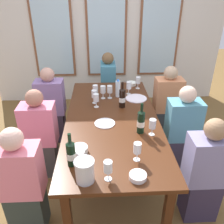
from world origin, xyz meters
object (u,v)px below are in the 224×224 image
wine_bottle_1 (71,153)px  wine_glass_10 (95,89)px  seated_person_0 (52,108)px  white_plate_1 (136,98)px  wine_glass_7 (108,167)px  dining_table (112,123)px  tasting_bowl_2 (80,149)px  seated_person_1 (167,105)px  wine_glass_4 (94,94)px  wine_glass_6 (137,149)px  wine_glass_8 (153,125)px  seated_person_5 (182,132)px  tasting_bowl_1 (131,84)px  water_bottle (118,89)px  wine_glass_3 (138,80)px  wine_bottle_2 (122,98)px  wine_glass_1 (81,157)px  seated_person_2 (23,185)px  wine_glass_9 (96,98)px  seated_person_3 (205,174)px  seated_person_6 (108,87)px  seated_person_4 (41,137)px  wine_glass_0 (103,90)px  wine_glass_2 (129,86)px  metal_pitcher (85,171)px  tasting_bowl_0 (138,176)px  wine_bottle_0 (141,122)px  white_plate_0 (105,123)px

wine_bottle_1 → wine_glass_10: wine_bottle_1 is taller
seated_person_0 → white_plate_1: bearing=-10.5°
wine_glass_7 → dining_table: bearing=85.2°
tasting_bowl_2 → seated_person_1: bearing=48.4°
wine_bottle_1 → wine_glass_4: bearing=81.6°
wine_glass_6 → wine_glass_8: size_ratio=1.00×
wine_glass_6 → seated_person_0: (-1.00, 1.44, -0.33)m
dining_table → seated_person_5: 0.84m
tasting_bowl_1 → water_bottle: bearing=-120.0°
dining_table → wine_glass_3: wine_glass_3 is taller
wine_bottle_2 → wine_glass_1: wine_bottle_2 is taller
seated_person_1 → seated_person_2: bearing=-138.4°
wine_glass_9 → dining_table: bearing=-57.6°
wine_glass_7 → tasting_bowl_1: bearing=77.9°
dining_table → seated_person_3: seated_person_3 is taller
dining_table → tasting_bowl_2: size_ratio=14.74×
seated_person_6 → seated_person_4: bearing=-119.6°
wine_glass_1 → seated_person_0: bearing=109.2°
white_plate_1 → seated_person_5: size_ratio=0.25×
wine_glass_0 → wine_glass_2: 0.37m
wine_bottle_1 → water_bottle: (0.48, 1.34, -0.00)m
wine_glass_1 → wine_bottle_1: bearing=145.3°
metal_pitcher → tasting_bowl_2: bearing=100.6°
tasting_bowl_1 → wine_glass_3: 0.18m
wine_glass_1 → wine_glass_3: (0.70, 1.66, 0.00)m
seated_person_5 → seated_person_2: bearing=-155.1°
wine_glass_0 → seated_person_3: bearing=-53.3°
wine_glass_4 → seated_person_5: 1.15m
water_bottle → wine_glass_8: bearing=-73.3°
wine_bottle_2 → seated_person_2: (-0.96, -1.04, -0.34)m
tasting_bowl_0 → tasting_bowl_1: bearing=84.7°
wine_bottle_0 → wine_glass_0: wine_bottle_0 is taller
wine_glass_0 → wine_glass_1: (-0.20, -1.35, 0.00)m
wine_glass_0 → wine_glass_9: (-0.09, -0.25, 0.00)m
white_plate_0 → wine_bottle_0: 0.42m
white_plate_1 → seated_person_3: 1.31m
white_plate_1 → seated_person_5: seated_person_5 is taller
dining_table → seated_person_0: (-0.83, 0.71, -0.14)m
white_plate_1 → tasting_bowl_2: 1.27m
wine_bottle_2 → metal_pitcher: bearing=-107.7°
seated_person_0 → seated_person_1: same height
seated_person_4 → seated_person_5: 1.65m
wine_glass_3 → seated_person_0: size_ratio=0.16×
tasting_bowl_0 → wine_glass_0: 1.50m
seated_person_1 → seated_person_6: same height
seated_person_6 → white_plate_0: bearing=-93.2°
wine_glass_3 → seated_person_6: seated_person_6 is taller
white_plate_1 → wine_glass_2: wine_glass_2 is taller
seated_person_2 → seated_person_1: bearing=41.6°
seated_person_1 → seated_person_4: size_ratio=1.00×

